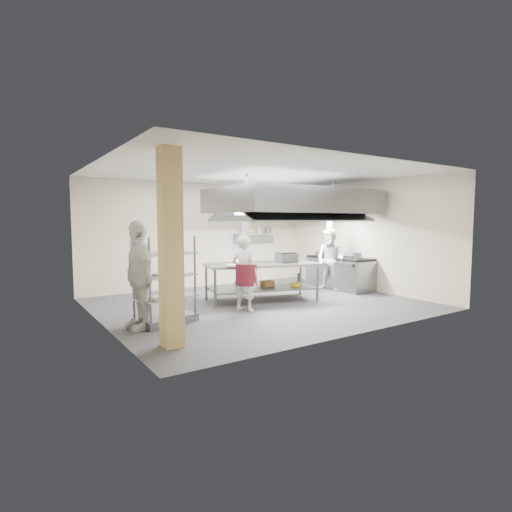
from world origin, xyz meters
TOP-DOWN VIEW (x-y plane):
  - floor at (0.00, 0.00)m, footprint 7.00×7.00m
  - ceiling at (0.00, 0.00)m, footprint 7.00×7.00m
  - wall_back at (0.00, 3.00)m, footprint 7.00×0.00m
  - wall_left at (-3.50, 0.00)m, footprint 0.00×6.00m
  - wall_right at (3.50, 0.00)m, footprint 0.00×6.00m
  - column at (-2.90, -1.90)m, footprint 0.30×0.30m
  - exhaust_hood at (1.30, 0.40)m, footprint 4.00×2.50m
  - hood_strip_a at (0.40, 0.40)m, footprint 1.60×0.12m
  - hood_strip_b at (2.20, 0.40)m, footprint 1.60×0.12m
  - wall_shelf at (1.80, 2.84)m, footprint 1.50×0.28m
  - island at (0.24, 0.27)m, footprint 2.86×1.75m
  - island_worktop at (0.24, 0.27)m, footprint 2.86×1.75m
  - island_undershelf at (0.24, 0.27)m, footprint 2.63×1.59m
  - pass_rack at (-2.48, -0.52)m, footprint 1.21×0.89m
  - cooking_range at (3.08, 0.50)m, footprint 0.80×2.00m
  - range_top at (3.08, 0.50)m, footprint 0.78×1.96m
  - chef_head at (-0.69, -0.44)m, footprint 0.62×0.71m
  - chef_line at (2.60, 0.38)m, footprint 0.84×0.97m
  - chef_plating at (-3.00, -0.63)m, footprint 0.48×1.13m
  - griddle at (0.85, 0.09)m, footprint 0.49×0.40m
  - wicker_basket at (0.45, 0.33)m, footprint 0.32×0.23m
  - stockpot at (3.07, -0.16)m, footprint 0.25×0.25m
  - plate_stack at (-2.48, -0.52)m, footprint 0.28×0.28m

SIDE VIEW (x-z plane):
  - floor at x=0.00m, z-range 0.00..0.00m
  - island_undershelf at x=0.24m, z-range 0.28..0.32m
  - wicker_basket at x=0.45m, z-range 0.32..0.45m
  - cooking_range at x=3.08m, z-range 0.00..0.84m
  - island at x=0.24m, z-range 0.00..0.91m
  - plate_stack at x=-2.48m, z-range 0.50..0.55m
  - chef_head at x=-0.69m, z-range 0.00..1.63m
  - pass_rack at x=-2.48m, z-range 0.00..1.63m
  - chef_line at x=2.60m, z-range 0.00..1.70m
  - range_top at x=3.08m, z-range 0.84..0.90m
  - island_worktop at x=0.24m, z-range 0.85..0.91m
  - chef_plating at x=-3.00m, z-range 0.00..1.93m
  - stockpot at x=3.07m, z-range 0.90..1.07m
  - griddle at x=0.85m, z-range 0.91..1.13m
  - wall_back at x=0.00m, z-range -2.00..5.00m
  - wall_left at x=-3.50m, z-range -1.50..4.50m
  - wall_right at x=3.50m, z-range -1.50..4.50m
  - column at x=-2.90m, z-range 0.00..3.00m
  - wall_shelf at x=1.80m, z-range 1.48..1.52m
  - hood_strip_a at x=0.40m, z-range 2.06..2.10m
  - hood_strip_b at x=2.20m, z-range 2.06..2.10m
  - exhaust_hood at x=1.30m, z-range 2.10..2.70m
  - ceiling at x=0.00m, z-range 3.00..3.00m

